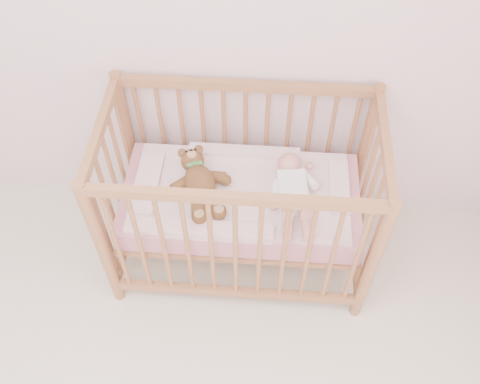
# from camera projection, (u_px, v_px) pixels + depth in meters

# --- Properties ---
(wall_back) EXTENTS (4.00, 0.02, 2.70)m
(wall_back) POSITION_uv_depth(u_px,v_px,m) (142.00, 6.00, 2.37)
(wall_back) COLOR silver
(wall_back) RESTS_ON floor
(crib) EXTENTS (1.36, 0.76, 1.00)m
(crib) POSITION_uv_depth(u_px,v_px,m) (241.00, 199.00, 2.78)
(crib) COLOR #A16A44
(crib) RESTS_ON floor
(mattress) EXTENTS (1.22, 0.62, 0.13)m
(mattress) POSITION_uv_depth(u_px,v_px,m) (241.00, 200.00, 2.79)
(mattress) COLOR pink
(mattress) RESTS_ON crib
(blanket) EXTENTS (1.10, 0.58, 0.06)m
(blanket) POSITION_uv_depth(u_px,v_px,m) (241.00, 192.00, 2.73)
(blanket) COLOR pink
(blanket) RESTS_ON mattress
(baby) EXTENTS (0.32, 0.57, 0.13)m
(baby) POSITION_uv_depth(u_px,v_px,m) (292.00, 188.00, 2.65)
(baby) COLOR white
(baby) RESTS_ON blanket
(teddy_bear) EXTENTS (0.48, 0.57, 0.13)m
(teddy_bear) POSITION_uv_depth(u_px,v_px,m) (200.00, 182.00, 2.66)
(teddy_bear) COLOR brown
(teddy_bear) RESTS_ON blanket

